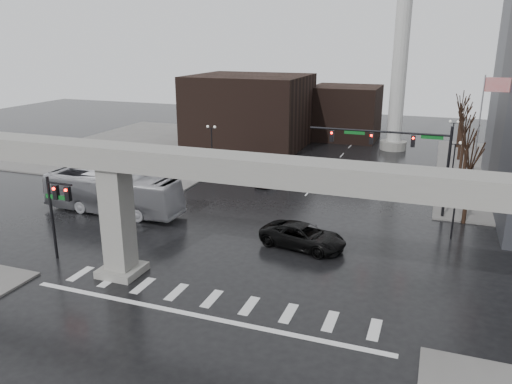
{
  "coord_description": "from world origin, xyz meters",
  "views": [
    {
      "loc": [
        11.7,
        -25.09,
        14.93
      ],
      "look_at": [
        0.02,
        6.62,
        4.5
      ],
      "focal_mm": 35.0,
      "sensor_mm": 36.0,
      "label": 1
    }
  ],
  "objects_px": {
    "signal_mast_arm": "(402,149)",
    "city_bus": "(113,193)",
    "pickup_truck": "(303,236)",
    "far_car": "(268,178)"
  },
  "relations": [
    {
      "from": "signal_mast_arm",
      "to": "pickup_truck",
      "type": "bearing_deg",
      "value": -119.44
    },
    {
      "from": "signal_mast_arm",
      "to": "far_car",
      "type": "distance_m",
      "value": 15.3
    },
    {
      "from": "signal_mast_arm",
      "to": "far_car",
      "type": "relative_size",
      "value": 2.89
    },
    {
      "from": "pickup_truck",
      "to": "signal_mast_arm",
      "type": "bearing_deg",
      "value": -17.86
    },
    {
      "from": "signal_mast_arm",
      "to": "pickup_truck",
      "type": "distance_m",
      "value": 12.97
    },
    {
      "from": "pickup_truck",
      "to": "far_car",
      "type": "xyz_separation_m",
      "value": [
        -7.83,
        14.84,
        -0.18
      ]
    },
    {
      "from": "pickup_truck",
      "to": "city_bus",
      "type": "height_order",
      "value": "city_bus"
    },
    {
      "from": "signal_mast_arm",
      "to": "city_bus",
      "type": "distance_m",
      "value": 25.69
    },
    {
      "from": "city_bus",
      "to": "pickup_truck",
      "type": "bearing_deg",
      "value": -94.81
    },
    {
      "from": "city_bus",
      "to": "far_car",
      "type": "bearing_deg",
      "value": -36.94
    }
  ]
}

